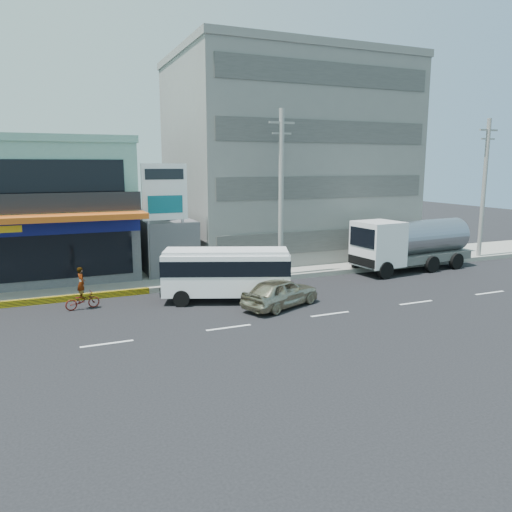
{
  "coord_description": "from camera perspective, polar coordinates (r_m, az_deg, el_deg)",
  "views": [
    {
      "loc": [
        -6.84,
        -19.14,
        6.82
      ],
      "look_at": [
        2.99,
        4.08,
        2.2
      ],
      "focal_mm": 35.0,
      "sensor_mm": 36.0,
      "label": 1
    }
  ],
  "objects": [
    {
      "name": "ground",
      "position": [
        21.44,
        -3.14,
        -8.18
      ],
      "size": [
        120.0,
        120.0,
        0.0
      ],
      "primitive_type": "plane",
      "color": "black",
      "rests_on": "ground"
    },
    {
      "name": "sidewalk",
      "position": [
        31.7,
        -0.48,
        -1.76
      ],
      "size": [
        70.0,
        5.0,
        0.3
      ],
      "primitive_type": "cube",
      "color": "gray",
      "rests_on": "ground"
    },
    {
      "name": "shop_building",
      "position": [
        33.23,
        -24.94,
        4.54
      ],
      "size": [
        12.4,
        11.7,
        8.0
      ],
      "color": "#47464B",
      "rests_on": "ground"
    },
    {
      "name": "concrete_building",
      "position": [
        38.07,
        3.36,
        10.63
      ],
      "size": [
        16.0,
        12.0,
        14.0
      ],
      "primitive_type": "cube",
      "color": "gray",
      "rests_on": "ground"
    },
    {
      "name": "gap_structure",
      "position": [
        32.29,
        -10.43,
        1.17
      ],
      "size": [
        3.0,
        6.0,
        3.5
      ],
      "primitive_type": "cube",
      "color": "#47464B",
      "rests_on": "ground"
    },
    {
      "name": "satellite_dish",
      "position": [
        31.08,
        -10.13,
        4.23
      ],
      "size": [
        1.5,
        1.5,
        0.15
      ],
      "primitive_type": "cylinder",
      "color": "slate",
      "rests_on": "gap_structure"
    },
    {
      "name": "billboard",
      "position": [
        29.11,
        -10.38,
        6.49
      ],
      "size": [
        2.6,
        0.18,
        6.9
      ],
      "color": "gray",
      "rests_on": "ground"
    },
    {
      "name": "utility_pole_near",
      "position": [
        29.53,
        2.89,
        7.13
      ],
      "size": [
        1.6,
        0.3,
        10.0
      ],
      "color": "#999993",
      "rests_on": "ground"
    },
    {
      "name": "utility_pole_far",
      "position": [
        39.23,
        24.6,
        7.01
      ],
      "size": [
        1.6,
        0.3,
        10.0
      ],
      "color": "#999993",
      "rests_on": "ground"
    },
    {
      "name": "minibus",
      "position": [
        25.13,
        -3.42,
        -1.66
      ],
      "size": [
        6.65,
        4.23,
        2.66
      ],
      "color": "white",
      "rests_on": "ground"
    },
    {
      "name": "sedan",
      "position": [
        24.27,
        2.82,
        -4.17
      ],
      "size": [
        4.61,
        3.27,
        1.46
      ],
      "primitive_type": "imported",
      "rotation": [
        0.0,
        0.0,
        1.98
      ],
      "color": "tan",
      "rests_on": "ground"
    },
    {
      "name": "tanker_truck",
      "position": [
        33.9,
        17.06,
        1.41
      ],
      "size": [
        8.71,
        3.42,
        3.35
      ],
      "color": "white",
      "rests_on": "ground"
    },
    {
      "name": "motorcycle_rider",
      "position": [
        25.3,
        -19.26,
        -4.26
      ],
      "size": [
        1.68,
        0.83,
        2.05
      ],
      "color": "#51110B",
      "rests_on": "ground"
    }
  ]
}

